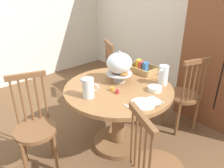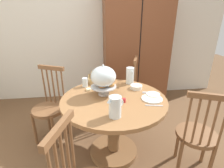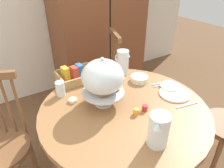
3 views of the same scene
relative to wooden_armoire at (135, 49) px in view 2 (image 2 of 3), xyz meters
name	(u,v)px [view 2 (image 2 of 3)]	position (x,y,z in m)	size (l,w,h in m)	color
ground_plane	(112,160)	(-0.61, -1.50, -0.98)	(10.00, 10.00, 0.00)	brown
wall_back	(99,29)	(-0.61, 0.33, 0.32)	(4.80, 0.06, 2.60)	silver
wooden_armoire	(135,49)	(0.00, 0.00, 0.00)	(1.18, 0.60, 1.96)	brown
dining_table	(114,117)	(-0.57, -1.37, -0.47)	(1.12, 1.12, 0.74)	olive
windsor_chair_near_window	(50,108)	(-1.34, -0.99, -0.53)	(0.44, 0.44, 0.97)	brown
windsor_chair_facing_door	(197,136)	(0.21, -1.74, -0.53)	(0.44, 0.44, 0.97)	brown
windsor_chair_far_side	(125,90)	(-0.28, -0.57, -0.53)	(0.43, 0.43, 0.97)	brown
pastry_stand_with_dome	(103,78)	(-0.67, -1.27, -0.05)	(0.28, 0.28, 0.34)	silver
orange_juice_pitcher	(115,108)	(-0.61, -1.73, -0.16)	(0.17, 0.13, 0.19)	silver
milk_pitcher	(130,76)	(-0.31, -0.98, -0.15)	(0.10, 0.18, 0.21)	silver
cereal_basket	(100,79)	(-0.69, -0.86, -0.21)	(0.32, 0.24, 0.12)	tan
china_plate_large	(152,99)	(-0.18, -1.45, -0.24)	(0.22, 0.22, 0.01)	white
china_plate_small	(153,94)	(-0.14, -1.37, -0.23)	(0.15, 0.15, 0.01)	white
cereal_bowl	(136,87)	(-0.27, -1.16, -0.22)	(0.14, 0.14, 0.04)	white
drinking_glass	(85,82)	(-0.88, -1.02, -0.19)	(0.06, 0.06, 0.11)	silver
butter_dish	(89,89)	(-0.84, -1.14, -0.23)	(0.06, 0.06, 0.02)	beige
jam_jar_strawberry	(124,100)	(-0.48, -1.48, -0.22)	(0.04, 0.04, 0.04)	#B7282D
jam_jar_apricot	(117,101)	(-0.55, -1.48, -0.22)	(0.04, 0.04, 0.04)	orange
table_knife	(150,93)	(-0.15, -1.31, -0.24)	(0.17, 0.01, 0.01)	silver
dinner_fork	(150,92)	(-0.15, -1.28, -0.24)	(0.17, 0.01, 0.01)	silver
soup_spoon	(154,105)	(-0.21, -1.59, -0.24)	(0.17, 0.01, 0.01)	silver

